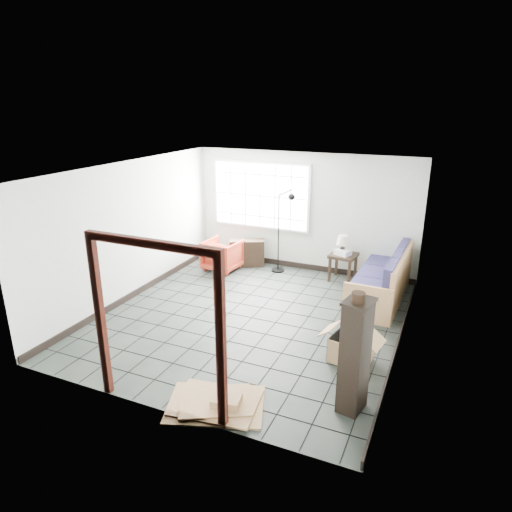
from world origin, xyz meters
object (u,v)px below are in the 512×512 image
at_px(futon_sofa, 384,282).
at_px(side_table, 343,259).
at_px(tall_shelf, 355,356).
at_px(armchair, 223,253).

distance_m(futon_sofa, side_table, 1.17).
xyz_separation_m(futon_sofa, tall_shelf, (0.18, -3.49, 0.39)).
distance_m(armchair, tall_shelf, 5.29).
xyz_separation_m(armchair, tall_shelf, (3.75, -3.71, 0.37)).
bearing_deg(tall_shelf, side_table, 116.13).
relative_size(futon_sofa, side_table, 3.86).
xyz_separation_m(armchair, side_table, (2.63, 0.45, 0.10)).
distance_m(armchair, side_table, 2.67).
xyz_separation_m(side_table, tall_shelf, (1.13, -4.16, 0.27)).
relative_size(futon_sofa, tall_shelf, 1.53).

